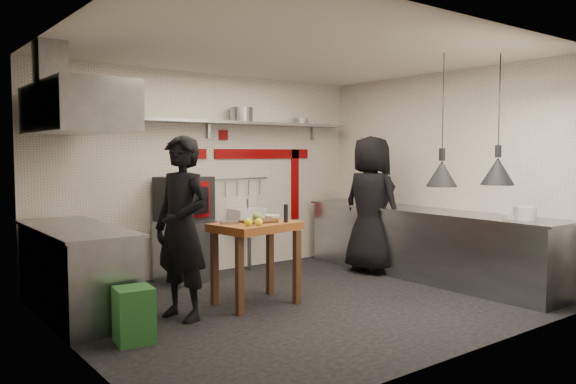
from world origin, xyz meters
TOP-DOWN VIEW (x-y plane):
  - floor at (0.00, 0.00)m, footprint 5.00×5.00m
  - ceiling at (0.00, 0.00)m, footprint 5.00×5.00m
  - wall_back at (0.00, 2.10)m, footprint 5.00×0.04m
  - wall_front at (0.00, -2.10)m, footprint 5.00×0.04m
  - wall_left at (-2.50, 0.00)m, footprint 0.04×4.20m
  - wall_right at (2.50, 0.00)m, footprint 0.04×4.20m
  - red_band_horiz at (0.95, 2.08)m, footprint 1.70×0.02m
  - red_band_vert at (1.55, 2.08)m, footprint 0.14×0.02m
  - red_tile_a at (0.25, 2.08)m, footprint 0.14×0.02m
  - red_tile_b at (-0.10, 2.08)m, footprint 0.14×0.02m
  - back_shelf at (0.00, 1.92)m, footprint 4.60×0.34m
  - shelf_bracket_left at (-1.90, 2.07)m, footprint 0.04×0.06m
  - shelf_bracket_mid at (0.00, 2.07)m, footprint 0.04×0.06m
  - shelf_bracket_right at (1.90, 2.07)m, footprint 0.04×0.06m
  - pan_far_left at (-1.55, 1.92)m, footprint 0.31×0.31m
  - pan_mid_left at (-1.12, 1.92)m, footprint 0.25×0.25m
  - stock_pot at (0.45, 1.92)m, footprint 0.43×0.43m
  - pan_right at (1.54, 1.92)m, footprint 0.30×0.30m
  - oven_stand at (-0.54, 1.76)m, footprint 0.74×0.69m
  - combi_oven at (-0.52, 1.82)m, footprint 0.71×0.68m
  - oven_door at (-0.55, 1.51)m, footprint 0.55×0.16m
  - oven_glass at (-0.53, 1.44)m, footprint 0.38×0.10m
  - hand_sink at (0.55, 1.92)m, footprint 0.46×0.34m
  - sink_tap at (0.55, 1.92)m, footprint 0.03×0.03m
  - sink_drain at (0.55, 1.88)m, footprint 0.06×0.06m
  - utensil_rail at (0.55, 2.06)m, footprint 0.90×0.02m
  - counter_right at (2.15, 0.00)m, footprint 0.70×3.80m
  - counter_right_top at (2.15, 0.00)m, footprint 0.76×3.90m
  - plate_stack at (2.12, -1.46)m, footprint 0.33×0.33m
  - small_bowl_right at (2.10, -1.31)m, footprint 0.25×0.25m
  - counter_left at (-2.15, 1.05)m, footprint 0.70×1.90m
  - counter_left_top at (-2.15, 1.05)m, footprint 0.76×2.00m
  - extractor_hood at (-2.10, 1.05)m, footprint 0.78×1.60m
  - hood_duct at (-2.35, 1.05)m, footprint 0.28×0.28m
  - green_bin at (-2.01, -0.13)m, footprint 0.36×0.36m
  - prep_table at (-0.42, 0.27)m, footprint 1.01×0.78m
  - cutting_board at (-0.39, 0.26)m, footprint 0.39×0.30m
  - pepper_mill at (-0.14, 0.09)m, footprint 0.05×0.05m
  - lemon_a at (-0.64, 0.08)m, footprint 0.10×0.10m
  - lemon_b at (-0.54, 0.04)m, footprint 0.09×0.09m
  - veg_ball at (-0.33, 0.39)m, footprint 0.11×0.11m
  - steel_tray at (-0.71, 0.35)m, footprint 0.22×0.19m
  - bowl at (-0.12, 0.38)m, footprint 0.24×0.24m
  - heat_lamp_near at (1.28, -0.93)m, footprint 0.37×0.37m
  - heat_lamp_far at (1.81, -1.29)m, footprint 0.47×0.47m
  - chef_left at (-1.33, 0.26)m, footprint 0.62×0.78m
  - chef_right at (1.83, 0.69)m, footprint 0.71×1.00m

SIDE VIEW (x-z plane):
  - floor at x=0.00m, z-range 0.00..0.00m
  - green_bin at x=-2.01m, z-range 0.00..0.50m
  - sink_drain at x=0.55m, z-range 0.01..0.67m
  - oven_stand at x=-0.54m, z-range 0.00..0.80m
  - counter_right at x=2.15m, z-range 0.00..0.90m
  - counter_left at x=-2.15m, z-range 0.00..0.90m
  - prep_table at x=-0.42m, z-range 0.00..0.92m
  - hand_sink at x=0.55m, z-range 0.67..0.89m
  - counter_right_top at x=2.15m, z-range 0.90..0.93m
  - counter_left_top at x=-2.15m, z-range 0.90..0.93m
  - cutting_board at x=-0.39m, z-range 0.92..0.94m
  - steel_tray at x=-0.71m, z-range 0.92..0.95m
  - chef_left at x=-1.33m, z-range 0.00..1.87m
  - bowl at x=-0.12m, z-range 0.92..0.98m
  - small_bowl_right at x=2.10m, z-range 0.93..0.98m
  - lemon_b at x=-0.54m, z-range 0.92..1.00m
  - sink_tap at x=0.55m, z-range 0.89..1.03m
  - lemon_a at x=-0.64m, z-range 0.92..1.00m
  - chef_right at x=1.83m, z-range 0.00..1.93m
  - veg_ball at x=-0.33m, z-range 0.92..1.02m
  - plate_stack at x=2.12m, z-range 0.93..1.08m
  - pepper_mill at x=-0.14m, z-range 0.92..1.12m
  - combi_oven at x=-0.52m, z-range 0.80..1.38m
  - oven_door at x=-0.55m, z-range 0.86..1.32m
  - oven_glass at x=-0.53m, z-range 0.92..1.26m
  - red_band_vert at x=1.55m, z-range 0.65..1.75m
  - utensil_rail at x=0.55m, z-range 1.31..1.33m
  - wall_back at x=0.00m, z-range 0.00..2.80m
  - wall_front at x=0.00m, z-range 0.00..2.80m
  - wall_left at x=-2.50m, z-range 0.00..2.80m
  - wall_right at x=2.50m, z-range 0.00..2.80m
  - red_band_horiz at x=0.95m, z-range 1.61..1.75m
  - red_tile_b at x=-0.10m, z-range 1.61..1.75m
  - red_tile_a at x=0.25m, z-range 1.88..2.02m
  - shelf_bracket_left at x=-1.90m, z-range 1.90..2.14m
  - shelf_bracket_mid at x=0.00m, z-range 1.90..2.14m
  - shelf_bracket_right at x=1.90m, z-range 1.90..2.14m
  - heat_lamp_near at x=1.28m, z-range 1.32..2.80m
  - heat_lamp_far at x=1.81m, z-range 1.33..2.80m
  - back_shelf at x=0.00m, z-range 2.10..2.14m
  - extractor_hood at x=-2.10m, z-range 1.90..2.40m
  - pan_mid_left at x=-1.12m, z-range 2.14..2.21m
  - pan_right at x=1.54m, z-range 2.14..2.22m
  - pan_far_left at x=-1.55m, z-range 2.14..2.23m
  - stock_pot at x=0.45m, z-range 2.14..2.34m
  - hood_duct at x=-2.35m, z-range 2.30..2.80m
  - ceiling at x=0.00m, z-range 2.80..2.80m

